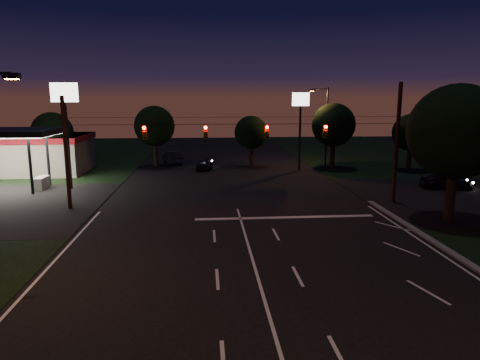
{
  "coord_description": "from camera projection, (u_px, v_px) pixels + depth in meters",
  "views": [
    {
      "loc": [
        -2.24,
        -15.71,
        7.87
      ],
      "look_at": [
        -0.19,
        9.42,
        3.0
      ],
      "focal_mm": 32.0,
      "sensor_mm": 36.0,
      "label": 1
    }
  ],
  "objects": [
    {
      "name": "signal_span",
      "position": [
        236.0,
        131.0,
        30.64
      ],
      "size": [
        24.0,
        0.4,
        1.56
      ],
      "color": "black",
      "rests_on": "ground"
    },
    {
      "name": "tree_right_near",
      "position": [
        455.0,
        133.0,
        26.99
      ],
      "size": [
        6.0,
        6.0,
        8.76
      ],
      "color": "black",
      "rests_on": "ground"
    },
    {
      "name": "tree_far_b",
      "position": [
        155.0,
        127.0,
        48.93
      ],
      "size": [
        4.6,
        4.6,
        6.98
      ],
      "color": "black",
      "rests_on": "ground"
    },
    {
      "name": "utility_pole_right",
      "position": [
        393.0,
        202.0,
        32.68
      ],
      "size": [
        0.3,
        0.3,
        9.0
      ],
      "primitive_type": "cylinder",
      "color": "black",
      "rests_on": "ground"
    },
    {
      "name": "car_oncoming_a",
      "position": [
        204.0,
        164.0,
        47.41
      ],
      "size": [
        2.05,
        3.96,
        1.29
      ],
      "primitive_type": "imported",
      "rotation": [
        0.0,
        0.0,
        3.0
      ],
      "color": "black",
      "rests_on": "ground"
    },
    {
      "name": "tree_far_d",
      "position": [
        333.0,
        125.0,
        47.55
      ],
      "size": [
        4.8,
        4.8,
        7.3
      ],
      "color": "black",
      "rests_on": "ground"
    },
    {
      "name": "car_cross",
      "position": [
        446.0,
        182.0,
        37.39
      ],
      "size": [
        4.66,
        2.55,
        1.28
      ],
      "primitive_type": "imported",
      "rotation": [
        0.0,
        0.0,
        1.39
      ],
      "color": "black",
      "rests_on": "ground"
    },
    {
      "name": "stop_bar",
      "position": [
        285.0,
        217.0,
        28.53
      ],
      "size": [
        12.0,
        0.5,
        0.01
      ],
      "primitive_type": "cube",
      "color": "silver",
      "rests_on": "ground"
    },
    {
      "name": "tree_far_e",
      "position": [
        411.0,
        133.0,
        46.35
      ],
      "size": [
        4.0,
        4.0,
        6.18
      ],
      "color": "black",
      "rests_on": "ground"
    },
    {
      "name": "utility_pole_left",
      "position": [
        70.0,
        209.0,
        30.76
      ],
      "size": [
        0.28,
        0.28,
        8.0
      ],
      "primitive_type": "cylinder",
      "color": "black",
      "rests_on": "ground"
    },
    {
      "name": "car_oncoming_b",
      "position": [
        172.0,
        157.0,
        51.55
      ],
      "size": [
        2.93,
        4.92,
        1.53
      ],
      "primitive_type": "imported",
      "rotation": [
        0.0,
        0.0,
        3.44
      ],
      "color": "black",
      "rests_on": "ground"
    },
    {
      "name": "tree_far_c",
      "position": [
        251.0,
        133.0,
        48.94
      ],
      "size": [
        3.8,
        3.8,
        5.86
      ],
      "color": "black",
      "rests_on": "ground"
    },
    {
      "name": "tree_far_a",
      "position": [
        53.0,
        133.0,
        44.27
      ],
      "size": [
        4.2,
        4.2,
        6.42
      ],
      "color": "black",
      "rests_on": "ground"
    },
    {
      "name": "street_light_right_far",
      "position": [
        324.0,
        121.0,
        48.26
      ],
      "size": [
        2.2,
        0.35,
        9.0
      ],
      "color": "black",
      "rests_on": "ground"
    },
    {
      "name": "pole_sign_left_near",
      "position": [
        65.0,
        108.0,
        36.13
      ],
      "size": [
        2.2,
        0.3,
        9.1
      ],
      "color": "black",
      "rests_on": "ground"
    },
    {
      "name": "gas_station",
      "position": [
        17.0,
        151.0,
        44.58
      ],
      "size": [
        14.2,
        16.1,
        5.25
      ],
      "color": "gray",
      "rests_on": "ground"
    },
    {
      "name": "pole_sign_right",
      "position": [
        300.0,
        113.0,
        45.86
      ],
      "size": [
        1.8,
        0.3,
        8.4
      ],
      "color": "black",
      "rests_on": "ground"
    },
    {
      "name": "ground",
      "position": [
        264.0,
        298.0,
        17.04
      ],
      "size": [
        140.0,
        140.0,
        0.0
      ],
      "primitive_type": "plane",
      "color": "black",
      "rests_on": "ground"
    }
  ]
}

